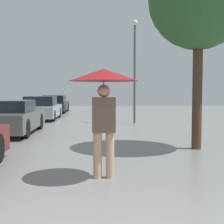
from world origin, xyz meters
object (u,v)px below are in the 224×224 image
(parked_car_farthest, at_px, (55,104))
(street_lamp, at_px, (135,60))
(pedestrian, at_px, (104,88))
(parked_car_third, at_px, (41,109))
(parked_car_second, at_px, (11,118))
(tree, at_px, (199,0))

(parked_car_farthest, height_order, street_lamp, street_lamp)
(pedestrian, bearing_deg, street_lamp, 79.72)
(parked_car_third, xyz_separation_m, street_lamp, (4.67, -2.25, 2.35))
(parked_car_second, relative_size, street_lamp, 0.83)
(parked_car_second, relative_size, parked_car_third, 1.00)
(parked_car_farthest, distance_m, street_lamp, 9.43)
(parked_car_third, bearing_deg, street_lamp, -25.74)
(parked_car_third, relative_size, parked_car_farthest, 0.93)
(parked_car_farthest, xyz_separation_m, street_lamp, (4.69, -7.83, 2.35))
(street_lamp, bearing_deg, pedestrian, -100.28)
(parked_car_third, distance_m, tree, 10.86)
(parked_car_second, distance_m, parked_car_third, 5.64)
(parked_car_third, bearing_deg, parked_car_farthest, 90.14)
(parked_car_third, distance_m, parked_car_farthest, 5.58)
(tree, bearing_deg, parked_car_second, 149.81)
(parked_car_second, xyz_separation_m, tree, (5.52, -3.21, 3.19))
(parked_car_second, xyz_separation_m, street_lamp, (4.75, 3.38, 2.36))
(parked_car_third, relative_size, street_lamp, 0.83)
(parked_car_farthest, bearing_deg, parked_car_second, -90.31)
(parked_car_farthest, distance_m, tree, 15.75)
(parked_car_second, bearing_deg, street_lamp, 35.45)
(pedestrian, distance_m, street_lamp, 9.43)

